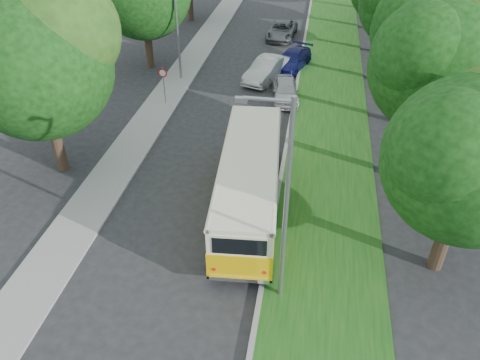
% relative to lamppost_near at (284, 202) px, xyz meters
% --- Properties ---
extents(ground, '(120.00, 120.00, 0.00)m').
position_rel_lamppost_near_xyz_m(ground, '(-4.21, 2.50, -4.37)').
color(ground, '#252528').
rests_on(ground, ground).
extents(curb, '(0.20, 70.00, 0.15)m').
position_rel_lamppost_near_xyz_m(curb, '(-0.61, 7.50, -4.29)').
color(curb, gray).
rests_on(curb, ground).
extents(grass_verge, '(4.50, 70.00, 0.13)m').
position_rel_lamppost_near_xyz_m(grass_verge, '(1.74, 7.50, -4.30)').
color(grass_verge, '#164F15').
rests_on(grass_verge, ground).
extents(sidewalk, '(2.20, 70.00, 0.12)m').
position_rel_lamppost_near_xyz_m(sidewalk, '(-9.01, 7.50, -4.31)').
color(sidewalk, gray).
rests_on(sidewalk, ground).
extents(lamppost_near, '(1.71, 0.16, 8.00)m').
position_rel_lamppost_near_xyz_m(lamppost_near, '(0.00, 0.00, 0.00)').
color(lamppost_near, gray).
rests_on(lamppost_near, ground).
extents(lamppost_far, '(1.71, 0.16, 7.50)m').
position_rel_lamppost_near_xyz_m(lamppost_far, '(-8.91, 18.50, -0.25)').
color(lamppost_far, gray).
rests_on(lamppost_far, ground).
extents(warning_sign, '(0.56, 0.10, 2.50)m').
position_rel_lamppost_near_xyz_m(warning_sign, '(-8.71, 14.48, -2.66)').
color(warning_sign, gray).
rests_on(warning_sign, ground).
extents(vintage_bus, '(3.26, 9.89, 2.89)m').
position_rel_lamppost_near_xyz_m(vintage_bus, '(-1.80, 4.80, -2.92)').
color(vintage_bus, yellow).
rests_on(vintage_bus, ground).
extents(car_silver, '(2.14, 4.16, 1.35)m').
position_rel_lamppost_near_xyz_m(car_silver, '(-1.21, 16.47, -3.69)').
color(car_silver, silver).
rests_on(car_silver, ground).
extents(car_white, '(3.09, 4.91, 1.53)m').
position_rel_lamppost_near_xyz_m(car_white, '(-2.82, 19.50, -3.60)').
color(car_white, silver).
rests_on(car_white, ground).
extents(car_blue, '(3.15, 4.93, 1.33)m').
position_rel_lamppost_near_xyz_m(car_blue, '(-1.21, 21.92, -3.70)').
color(car_blue, navy).
rests_on(car_blue, ground).
extents(car_grey, '(2.56, 4.95, 1.33)m').
position_rel_lamppost_near_xyz_m(car_grey, '(-2.63, 28.71, -3.70)').
color(car_grey, '#585B60').
rests_on(car_grey, ground).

